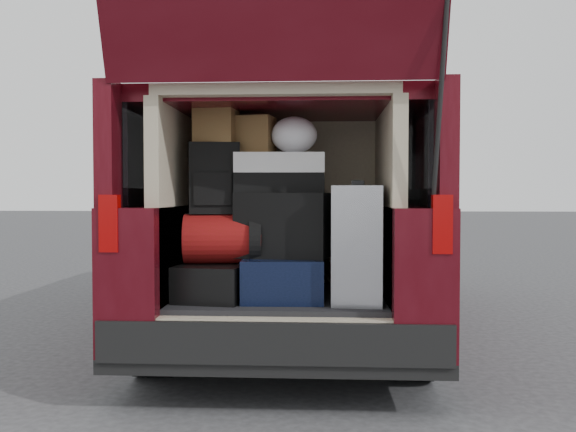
% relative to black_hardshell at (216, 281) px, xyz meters
% --- Properties ---
extents(ground, '(80.00, 80.00, 0.00)m').
position_rel_black_hardshell_xyz_m(ground, '(0.38, -0.13, -0.66)').
color(ground, '#313133').
rests_on(ground, ground).
extents(minivan, '(1.90, 5.35, 2.77)m').
position_rel_black_hardshell_xyz_m(minivan, '(0.38, 1.73, 0.26)').
color(minivan, black).
rests_on(minivan, ground).
extents(load_floor, '(1.24, 1.05, 0.55)m').
position_rel_black_hardshell_xyz_m(load_floor, '(0.38, 0.15, -0.38)').
color(load_floor, black).
rests_on(load_floor, ground).
extents(black_hardshell, '(0.45, 0.58, 0.21)m').
position_rel_black_hardshell_xyz_m(black_hardshell, '(0.00, 0.00, 0.00)').
color(black_hardshell, black).
rests_on(black_hardshell, load_floor).
extents(navy_hardshell, '(0.48, 0.58, 0.25)m').
position_rel_black_hardshell_xyz_m(navy_hardshell, '(0.40, 0.03, 0.02)').
color(navy_hardshell, black).
rests_on(navy_hardshell, load_floor).
extents(silver_roller, '(0.32, 0.47, 0.67)m').
position_rel_black_hardshell_xyz_m(silver_roller, '(0.84, -0.06, 0.23)').
color(silver_roller, silver).
rests_on(silver_roller, load_floor).
extents(red_duffel, '(0.48, 0.34, 0.30)m').
position_rel_black_hardshell_xyz_m(red_duffel, '(0.04, 0.01, 0.25)').
color(red_duffel, maroon).
rests_on(red_duffel, black_hardshell).
extents(black_soft_case, '(0.57, 0.40, 0.38)m').
position_rel_black_hardshell_xyz_m(black_soft_case, '(0.40, 0.03, 0.33)').
color(black_soft_case, black).
rests_on(black_soft_case, navy_hardshell).
extents(backpack, '(0.32, 0.22, 0.42)m').
position_rel_black_hardshell_xyz_m(backpack, '(-0.01, 0.04, 0.61)').
color(backpack, black).
rests_on(backpack, red_duffel).
extents(twotone_duffel, '(0.54, 0.30, 0.24)m').
position_rel_black_hardshell_xyz_m(twotone_duffel, '(0.37, 0.07, 0.64)').
color(twotone_duffel, white).
rests_on(twotone_duffel, black_soft_case).
extents(grocery_sack_lower, '(0.26, 0.22, 0.22)m').
position_rel_black_hardshell_xyz_m(grocery_sack_lower, '(-0.01, 0.06, 0.93)').
color(grocery_sack_lower, brown).
rests_on(grocery_sack_lower, backpack).
extents(grocery_sack_upper, '(0.26, 0.23, 0.23)m').
position_rel_black_hardshell_xyz_m(grocery_sack_upper, '(0.22, 0.11, 0.88)').
color(grocery_sack_upper, brown).
rests_on(grocery_sack_upper, twotone_duffel).
extents(plastic_bag_center, '(0.32, 0.31, 0.22)m').
position_rel_black_hardshell_xyz_m(plastic_bag_center, '(0.46, 0.09, 0.87)').
color(plastic_bag_center, white).
rests_on(plastic_bag_center, twotone_duffel).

